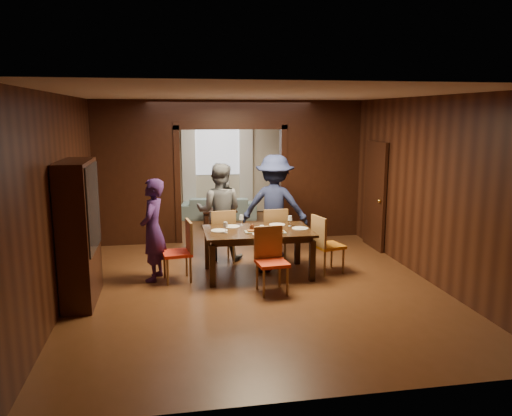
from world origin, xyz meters
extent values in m
plane|color=#583219|center=(0.00, 0.00, 0.00)|extent=(9.00, 9.00, 0.00)
cube|color=silver|center=(0.00, 0.00, 2.90)|extent=(5.50, 9.00, 0.02)
cube|color=black|center=(0.00, 4.50, 1.45)|extent=(5.50, 0.02, 2.90)
cube|color=black|center=(-2.75, 0.00, 1.45)|extent=(0.02, 9.00, 2.90)
cube|color=black|center=(2.75, 0.00, 1.45)|extent=(0.02, 9.00, 2.90)
cube|color=black|center=(-1.93, 1.60, 1.20)|extent=(1.65, 0.15, 2.40)
cube|color=black|center=(1.93, 1.60, 1.20)|extent=(1.65, 0.15, 2.40)
cube|color=black|center=(0.00, 1.60, 2.65)|extent=(5.50, 0.15, 0.50)
cube|color=beige|center=(0.00, 4.47, 1.45)|extent=(5.40, 0.04, 2.85)
imported|color=#361B51|center=(-1.55, -0.74, 0.82)|extent=(0.52, 0.67, 1.63)
imported|color=#5A5C61|center=(-0.39, 0.25, 0.88)|extent=(1.00, 0.87, 1.76)
imported|color=#1D2448|center=(0.64, 0.25, 0.95)|extent=(1.39, 1.09, 1.89)
imported|color=#82A6AB|center=(-0.02, 3.85, 0.28)|extent=(1.98, 1.03, 0.55)
imported|color=black|center=(0.27, -0.64, 0.80)|extent=(0.30, 0.30, 0.07)
cube|color=black|center=(0.13, -0.79, 0.38)|extent=(1.75, 1.09, 0.76)
cube|color=black|center=(-0.12, 2.91, 0.20)|extent=(0.80, 0.50, 0.40)
cube|color=black|center=(-2.53, -1.50, 1.00)|extent=(0.40, 1.20, 2.00)
cube|color=black|center=(2.70, 0.50, 1.05)|extent=(0.06, 0.90, 2.10)
cube|color=silver|center=(0.00, 4.44, 1.70)|extent=(1.20, 0.03, 1.30)
cube|color=white|center=(-0.75, 4.40, 1.25)|extent=(0.35, 0.06, 2.40)
cube|color=white|center=(0.75, 4.40, 1.25)|extent=(0.35, 0.06, 2.40)
cylinder|color=silver|center=(-0.50, -0.75, 0.77)|extent=(0.27, 0.27, 0.01)
cylinder|color=white|center=(-0.26, -0.49, 0.77)|extent=(0.27, 0.27, 0.01)
cylinder|color=silver|center=(0.52, -0.49, 0.77)|extent=(0.27, 0.27, 0.01)
cylinder|color=silver|center=(0.83, -0.82, 0.77)|extent=(0.27, 0.27, 0.01)
cylinder|color=white|center=(0.13, -1.10, 0.77)|extent=(0.27, 0.27, 0.01)
cube|color=gray|center=(0.05, -0.93, 0.78)|extent=(0.30, 0.20, 0.04)
cube|color=gray|center=(0.39, -1.04, 0.78)|extent=(0.30, 0.20, 0.04)
cylinder|color=silver|center=(0.14, -1.08, 0.83)|extent=(0.07, 0.07, 0.14)
camera|label=1|loc=(-1.28, -8.58, 2.63)|focal=35.00mm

